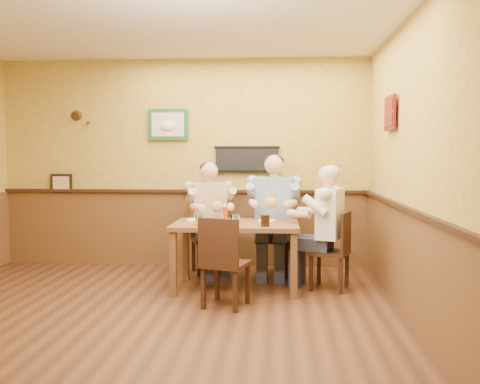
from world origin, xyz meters
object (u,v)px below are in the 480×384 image
object	(u,v)px
diner_white_elder	(330,234)
water_glass_left	(199,220)
chair_near_side	(226,262)
chair_back_left	(209,238)
pepper_shaker	(232,218)
dining_table	(236,231)
diner_blue_polo	(274,222)
salt_shaker	(223,218)
water_glass_mid	(236,221)
hot_sauce_bottle	(225,214)
chair_back_right	(274,238)
chair_right_end	(329,251)
diner_tan_shirt	(209,223)
cola_tumbler	(265,221)

from	to	relation	value
diner_white_elder	water_glass_left	world-z (taller)	diner_white_elder
chair_near_side	water_glass_left	size ratio (longest dim) A/B	7.45
chair_back_left	diner_white_elder	xyz separation A→B (m)	(1.46, -0.71, 0.18)
water_glass_left	pepper_shaker	bearing A→B (deg)	44.20
dining_table	diner_blue_polo	size ratio (longest dim) A/B	1.03
chair_back_left	salt_shaker	size ratio (longest dim) A/B	10.26
water_glass_left	pepper_shaker	size ratio (longest dim) A/B	1.46
chair_back_left	salt_shaker	distance (m)	0.84
chair_back_left	water_glass_mid	world-z (taller)	chair_back_left
pepper_shaker	water_glass_left	bearing A→B (deg)	-135.80
dining_table	hot_sauce_bottle	distance (m)	0.23
diner_white_elder	pepper_shaker	size ratio (longest dim) A/B	15.03
diner_white_elder	hot_sauce_bottle	world-z (taller)	diner_white_elder
chair_near_side	hot_sauce_bottle	size ratio (longest dim) A/B	4.61
diner_white_elder	hot_sauce_bottle	xyz separation A→B (m)	(-1.18, -0.05, 0.22)
diner_blue_polo	diner_white_elder	size ratio (longest dim) A/B	1.09
hot_sauce_bottle	chair_back_right	bearing A→B (deg)	51.72
salt_shaker	chair_back_right	bearing A→B (deg)	48.92
chair_near_side	water_glass_mid	distance (m)	0.55
diner_white_elder	pepper_shaker	distance (m)	1.11
chair_right_end	diner_tan_shirt	world-z (taller)	diner_tan_shirt
hot_sauce_bottle	pepper_shaker	size ratio (longest dim) A/B	2.36
chair_near_side	cola_tumbler	world-z (taller)	chair_near_side
chair_near_side	water_glass_left	distance (m)	0.67
chair_back_left	water_glass_left	distance (m)	1.09
chair_back_left	pepper_shaker	xyz separation A→B (m)	(0.36, -0.71, 0.34)
chair_near_side	diner_tan_shirt	world-z (taller)	diner_tan_shirt
chair_near_side	diner_blue_polo	xyz separation A→B (m)	(0.46, 1.42, 0.23)
chair_right_end	pepper_shaker	bearing A→B (deg)	-70.76
dining_table	salt_shaker	distance (m)	0.21
diner_tan_shirt	pepper_shaker	world-z (taller)	diner_tan_shirt
dining_table	cola_tumbler	size ratio (longest dim) A/B	11.28
chair_back_right	chair_near_side	xyz separation A→B (m)	(-0.46, -1.42, -0.02)
water_glass_left	salt_shaker	xyz separation A→B (m)	(0.23, 0.31, -0.02)
chair_back_right	diner_tan_shirt	world-z (taller)	diner_tan_shirt
water_glass_left	chair_right_end	bearing A→B (deg)	12.54
chair_right_end	chair_near_side	distance (m)	1.34
water_glass_left	salt_shaker	size ratio (longest dim) A/B	1.39
diner_blue_polo	chair_right_end	bearing A→B (deg)	-41.25
chair_back_right	chair_near_side	distance (m)	1.49
diner_blue_polo	water_glass_mid	xyz separation A→B (m)	(-0.39, -1.02, 0.13)
water_glass_left	pepper_shaker	world-z (taller)	water_glass_left
pepper_shaker	chair_right_end	bearing A→B (deg)	-0.26
chair_back_left	pepper_shaker	distance (m)	0.87
chair_back_left	water_glass_mid	size ratio (longest dim) A/B	6.99
diner_tan_shirt	cola_tumbler	bearing A→B (deg)	-75.53
diner_blue_polo	water_glass_left	size ratio (longest dim) A/B	11.19
diner_blue_polo	cola_tumbler	xyz separation A→B (m)	(-0.08, -0.98, 0.13)
diner_white_elder	diner_blue_polo	bearing A→B (deg)	-116.22
salt_shaker	pepper_shaker	size ratio (longest dim) A/B	1.05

